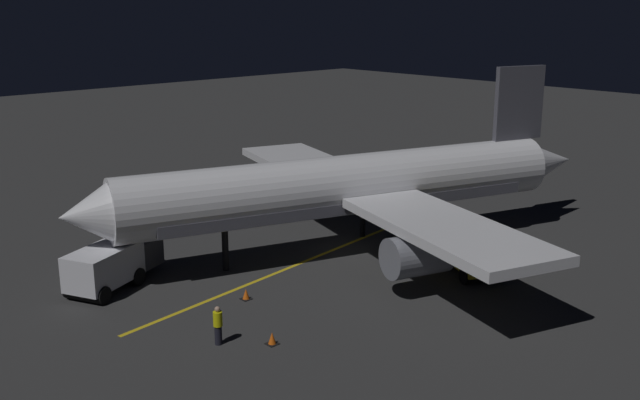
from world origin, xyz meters
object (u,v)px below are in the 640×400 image
ground_crew_worker (218,325)px  airliner (354,188)px  traffic_cone_near_left (246,294)px  catering_truck (468,248)px  baggage_truck (112,265)px  traffic_cone_near_right (272,339)px

ground_crew_worker → airliner: bearing=-70.0°
airliner → traffic_cone_near_left: (-1.64, 9.27, -3.57)m
airliner → ground_crew_worker: bearing=110.0°
catering_truck → baggage_truck: bearing=54.5°
airliner → baggage_truck: 14.18m
ground_crew_worker → traffic_cone_near_right: ground_crew_worker is taller
catering_truck → traffic_cone_near_left: bearing=66.6°
baggage_truck → airliner: bearing=-108.3°
traffic_cone_near_left → traffic_cone_near_right: same height
baggage_truck → traffic_cone_near_right: size_ratio=11.15×
traffic_cone_near_right → airliner: bearing=-61.1°
baggage_truck → traffic_cone_near_left: bearing=-146.7°
catering_truck → traffic_cone_near_left: catering_truck is taller
ground_crew_worker → traffic_cone_near_left: 5.08m
baggage_truck → catering_truck: bearing=-125.5°
ground_crew_worker → catering_truck: bearing=-96.7°
baggage_truck → traffic_cone_near_left: size_ratio=11.15×
traffic_cone_near_right → ground_crew_worker: bearing=46.8°
catering_truck → traffic_cone_near_right: bearing=89.0°
airliner → catering_truck: airliner is taller
traffic_cone_near_left → traffic_cone_near_right: (-4.73, 2.25, 0.00)m
airliner → traffic_cone_near_right: (-6.37, 11.52, -3.57)m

